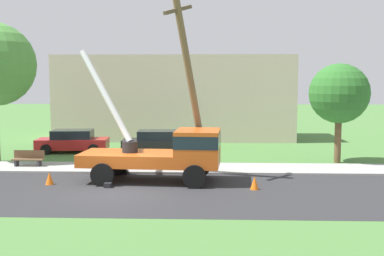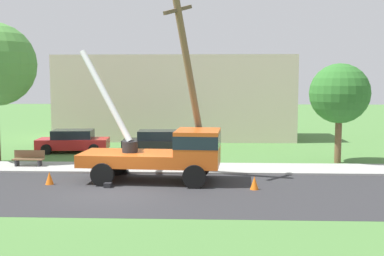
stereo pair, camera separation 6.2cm
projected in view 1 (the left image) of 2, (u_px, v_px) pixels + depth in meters
The scene contains 12 objects.
ground_plane at pixel (153, 149), 31.15m from camera, with size 120.00×120.00×0.00m, color #477538.
road_asphalt at pixel (117, 192), 19.22m from camera, with size 80.00×7.42×0.01m, color #2B2B2D.
sidewalk_strip at pixel (137, 168), 24.27m from camera, with size 80.00×2.75×0.10m, color #9E9E99.
utility_truck at pixel (169, 150), 21.06m from camera, with size 6.74×3.22×5.98m.
leaning_utility_pole at pixel (191, 81), 21.77m from camera, with size 2.11×2.67×8.75m.
traffic_cone_ahead at pixel (255, 183), 19.60m from camera, with size 0.36×0.36×0.56m, color orange.
traffic_cone_behind at pixel (49, 178), 20.55m from camera, with size 0.36×0.36×0.56m, color orange.
parked_sedan_red at pixel (73, 141), 29.79m from camera, with size 4.53×2.25×1.42m.
parked_sedan_black at pixel (158, 142), 29.41m from camera, with size 4.47×2.13×1.42m.
park_bench at pixel (28, 159), 24.51m from camera, with size 1.60×0.45×0.90m.
roadside_tree_near at pixel (339, 94), 25.68m from camera, with size 3.27×3.27×5.46m.
lowrise_building_backdrop at pixel (176, 97), 37.12m from camera, with size 18.00×6.00×6.40m, color beige.
Camera 1 is at (3.76, -18.73, 4.52)m, focal length 44.14 mm.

